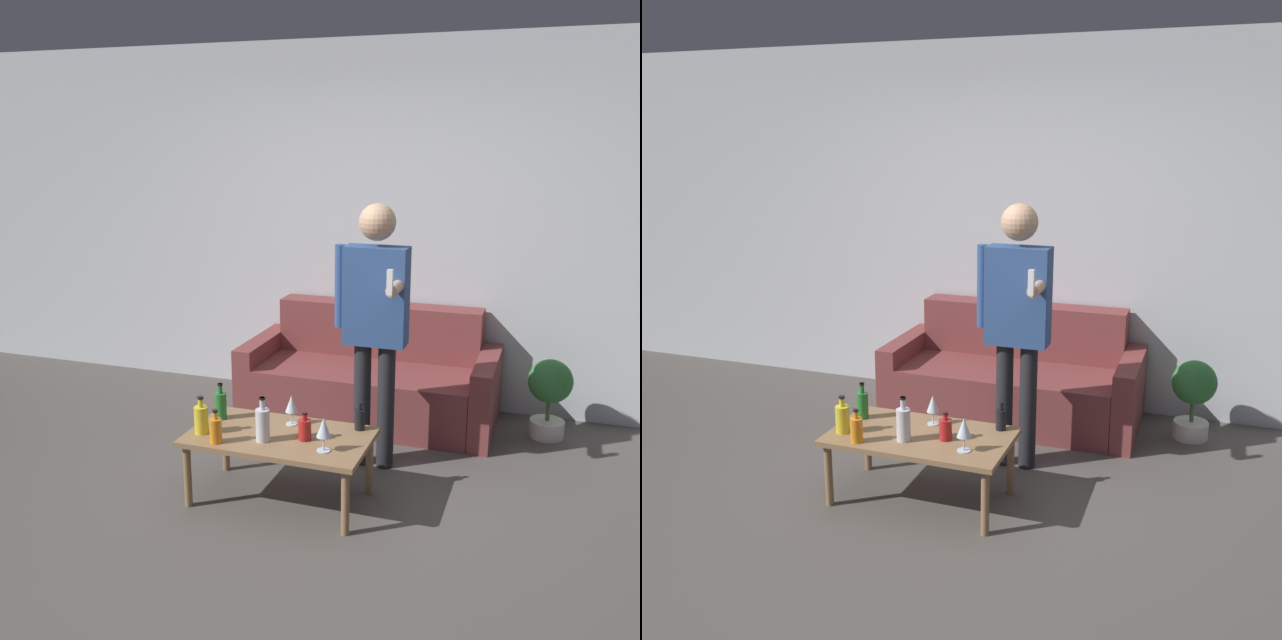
% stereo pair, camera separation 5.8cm
% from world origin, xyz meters
% --- Properties ---
extents(ground_plane, '(16.00, 16.00, 0.00)m').
position_xyz_m(ground_plane, '(0.00, 0.00, 0.00)').
color(ground_plane, '#514C47').
extents(wall_back, '(8.00, 0.06, 2.70)m').
position_xyz_m(wall_back, '(0.00, 2.22, 1.35)').
color(wall_back, silver).
rests_on(wall_back, ground_plane).
extents(couch, '(1.81, 0.82, 0.80)m').
position_xyz_m(couch, '(0.00, 1.81, 0.28)').
color(couch, brown).
rests_on(couch, ground_plane).
extents(coffee_table, '(1.02, 0.57, 0.40)m').
position_xyz_m(coffee_table, '(-0.15, 0.41, 0.36)').
color(coffee_table, '#8E6B47').
rests_on(coffee_table, ground_plane).
extents(bottle_orange, '(0.07, 0.07, 0.16)m').
position_xyz_m(bottle_orange, '(0.01, 0.39, 0.46)').
color(bottle_orange, '#B21E1E').
rests_on(bottle_orange, coffee_table).
extents(bottle_green, '(0.08, 0.08, 0.25)m').
position_xyz_m(bottle_green, '(-0.20, 0.30, 0.50)').
color(bottle_green, silver).
rests_on(bottle_green, coffee_table).
extents(bottle_dark, '(0.08, 0.08, 0.22)m').
position_xyz_m(bottle_dark, '(-0.57, 0.28, 0.48)').
color(bottle_dark, yellow).
rests_on(bottle_dark, coffee_table).
extents(bottle_yellow, '(0.06, 0.06, 0.16)m').
position_xyz_m(bottle_yellow, '(0.25, 0.62, 0.46)').
color(bottle_yellow, black).
rests_on(bottle_yellow, coffee_table).
extents(bottle_red, '(0.07, 0.07, 0.22)m').
position_xyz_m(bottle_red, '(-0.56, 0.51, 0.48)').
color(bottle_red, '#23752D').
rests_on(bottle_red, coffee_table).
extents(bottle_clear, '(0.07, 0.07, 0.19)m').
position_xyz_m(bottle_clear, '(-0.44, 0.20, 0.47)').
color(bottle_clear, orange).
rests_on(bottle_clear, coffee_table).
extents(wine_glass_near, '(0.07, 0.07, 0.18)m').
position_xyz_m(wine_glass_near, '(-0.14, 0.56, 0.52)').
color(wine_glass_near, silver).
rests_on(wine_glass_near, coffee_table).
extents(wine_glass_far, '(0.08, 0.08, 0.19)m').
position_xyz_m(wine_glass_far, '(0.15, 0.28, 0.53)').
color(wine_glass_far, silver).
rests_on(wine_glass_far, coffee_table).
extents(person_standing_front, '(0.45, 0.41, 1.64)m').
position_xyz_m(person_standing_front, '(0.23, 1.01, 0.98)').
color(person_standing_front, '#232328').
rests_on(person_standing_front, ground_plane).
extents(potted_plant, '(0.30, 0.30, 0.55)m').
position_xyz_m(potted_plant, '(1.25, 1.82, 0.33)').
color(potted_plant, silver).
rests_on(potted_plant, ground_plane).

